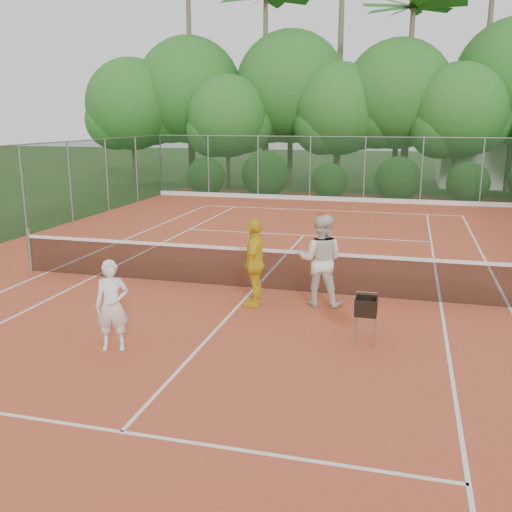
{
  "coord_description": "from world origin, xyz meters",
  "views": [
    {
      "loc": [
        3.29,
        -12.17,
        3.84
      ],
      "look_at": [
        0.36,
        -1.2,
        1.1
      ],
      "focal_mm": 40.0,
      "sensor_mm": 36.0,
      "label": 1
    }
  ],
  "objects_px": {
    "player_center_grp": "(321,260)",
    "ball_hopper": "(366,307)",
    "player_white": "(112,305)",
    "player_yellow": "(255,263)"
  },
  "relations": [
    {
      "from": "player_center_grp",
      "to": "ball_hopper",
      "type": "bearing_deg",
      "value": -60.23
    },
    {
      "from": "player_center_grp",
      "to": "player_white",
      "type": "bearing_deg",
      "value": -132.69
    },
    {
      "from": "player_center_grp",
      "to": "ball_hopper",
      "type": "xyz_separation_m",
      "value": [
        1.09,
        -1.9,
        -0.32
      ]
    },
    {
      "from": "player_white",
      "to": "player_center_grp",
      "type": "xyz_separation_m",
      "value": [
        3.01,
        3.27,
        0.2
      ]
    },
    {
      "from": "player_white",
      "to": "player_center_grp",
      "type": "relative_size",
      "value": 0.79
    },
    {
      "from": "player_white",
      "to": "player_yellow",
      "type": "relative_size",
      "value": 0.84
    },
    {
      "from": "player_white",
      "to": "player_yellow",
      "type": "bearing_deg",
      "value": 39.96
    },
    {
      "from": "player_center_grp",
      "to": "ball_hopper",
      "type": "distance_m",
      "value": 2.21
    },
    {
      "from": "player_yellow",
      "to": "player_white",
      "type": "bearing_deg",
      "value": -35.0
    },
    {
      "from": "player_center_grp",
      "to": "player_yellow",
      "type": "relative_size",
      "value": 1.07
    }
  ]
}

